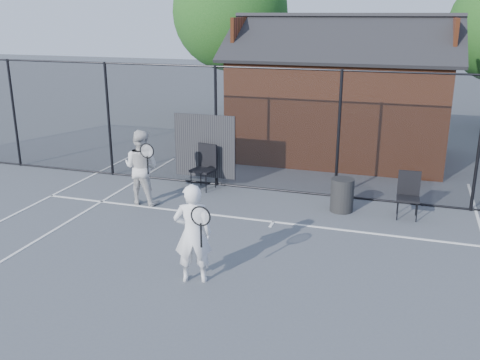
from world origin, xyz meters
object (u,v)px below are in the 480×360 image
(player_front, at_px, (193,233))
(waste_bin, at_px, (342,195))
(chair_left, at_px, (203,168))
(chair_right, at_px, (408,196))
(player_back, at_px, (141,167))
(clubhouse, at_px, (340,103))

(player_front, distance_m, waste_bin, 4.42)
(chair_left, relative_size, chair_right, 1.12)
(player_back, relative_size, waste_bin, 2.32)
(clubhouse, height_order, player_front, clubhouse)
(player_front, relative_size, chair_right, 1.71)
(waste_bin, bearing_deg, chair_right, 0.00)
(player_front, height_order, player_back, player_back)
(player_back, xyz_separation_m, chair_right, (5.80, 0.87, -0.37))
(clubhouse, bearing_deg, player_back, -122.37)
(clubhouse, bearing_deg, waste_bin, -81.14)
(player_front, relative_size, chair_left, 1.53)
(clubhouse, height_order, chair_right, clubhouse)
(clubhouse, relative_size, waste_bin, 8.78)
(chair_left, bearing_deg, waste_bin, 3.04)
(player_back, relative_size, chair_right, 1.77)
(chair_left, bearing_deg, player_front, -59.13)
(chair_left, distance_m, waste_bin, 3.51)
(player_back, bearing_deg, player_front, -50.64)
(player_front, relative_size, player_back, 0.97)
(player_back, height_order, waste_bin, player_back)
(player_front, distance_m, player_back, 4.02)
(clubhouse, bearing_deg, chair_left, -121.59)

